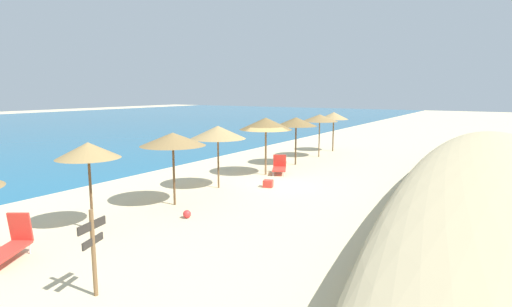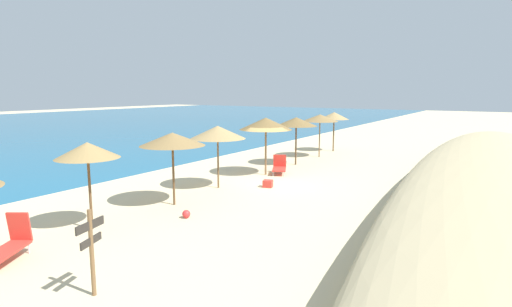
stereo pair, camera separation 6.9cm
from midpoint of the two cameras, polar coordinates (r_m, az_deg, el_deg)
name	(u,v)px [view 1 (the left image)]	position (r m, az deg, el deg)	size (l,w,h in m)	color
ground_plane	(268,181)	(19.76, 1.57, -3.87)	(160.00, 160.00, 0.00)	beige
dune_ridge	(508,188)	(16.82, 31.42, -4.07)	(40.06, 6.78, 1.90)	#C9B586
beach_umbrella_1	(88,151)	(13.56, -22.35, 0.36)	(1.94, 1.94, 2.74)	brown
beach_umbrella_2	(173,139)	(15.61, -11.56, 1.93)	(2.45, 2.45, 2.76)	brown
beach_umbrella_3	(218,132)	(18.11, -5.41, 2.93)	(2.45, 2.45, 2.78)	brown
beach_umbrella_4	(266,124)	(20.92, 1.27, 4.14)	(2.68, 2.68, 2.95)	brown
beach_umbrella_5	(296,122)	(23.95, 5.48, 4.39)	(2.41, 2.41, 2.78)	brown
beach_umbrella_6	(320,118)	(26.95, 8.73, 4.87)	(2.34, 2.34, 2.78)	brown
beach_umbrella_7	(334,116)	(29.81, 10.63, 5.14)	(2.07, 2.07, 2.79)	brown
lounge_chair_0	(279,166)	(21.51, 3.16, -1.80)	(1.44, 1.17, 0.95)	red
lounge_chair_1	(10,245)	(12.43, -31.06, -10.74)	(1.68, 1.33, 1.13)	red
wooden_signpost	(93,245)	(9.42, -21.82, -11.70)	(0.82, 0.29, 1.88)	brown
beach_ball	(187,214)	(14.36, -9.67, -8.26)	(0.28, 0.28, 0.28)	red
cooler_box	(268,184)	(18.55, 1.58, -4.19)	(0.42, 0.39, 0.32)	red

